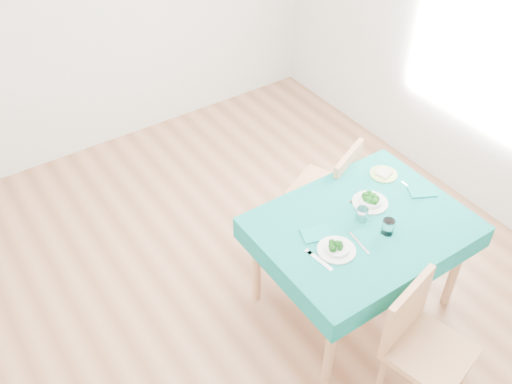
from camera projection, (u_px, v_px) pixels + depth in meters
room_shell at (256, 128)px, 3.33m from camera, size 4.02×4.52×2.73m
table at (356, 264)px, 3.82m from camera, size 1.30×0.99×0.76m
chair_near at (434, 341)px, 3.17m from camera, size 0.53×0.56×1.08m
chair_far at (322, 180)px, 4.26m from camera, size 0.56×0.58×1.03m
bowl_near at (337, 247)px, 3.37m from camera, size 0.23×0.23×0.07m
bowl_far at (371, 199)px, 3.69m from camera, size 0.23×0.23×0.07m
fork_near at (320, 261)px, 3.33m from camera, size 0.05×0.20×0.00m
knife_near at (359, 243)px, 3.43m from camera, size 0.04×0.20×0.00m
fork_far at (362, 206)px, 3.68m from camera, size 0.08×0.16×0.00m
knife_far at (412, 190)px, 3.81m from camera, size 0.02×0.21×0.00m
napkin_near at (317, 234)px, 3.49m from camera, size 0.21×0.18×0.01m
napkin_far at (422, 191)px, 3.79m from camera, size 0.21×0.19×0.01m
tumbler_center at (362, 214)px, 3.56m from camera, size 0.07×0.07×0.09m
tumbler_side at (388, 227)px, 3.47m from camera, size 0.08×0.08×0.10m
side_plate at (384, 174)px, 3.93m from camera, size 0.19×0.19×0.01m
bread_slice at (384, 173)px, 3.92m from camera, size 0.12×0.12×0.01m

